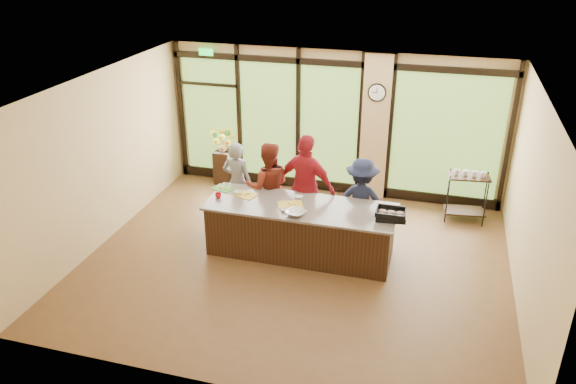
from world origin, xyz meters
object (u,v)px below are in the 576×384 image
Objects in this scene: island_base at (300,231)px; cook_left at (237,182)px; roasting_pan at (391,216)px; flower_stand at (224,167)px; cook_right at (361,201)px; bar_cart at (467,191)px.

island_base is 1.72m from cook_left.
roasting_pan is at bearing 168.88° from cook_left.
cook_left reaches higher than flower_stand.
island_base is at bearing 172.25° from roasting_pan.
roasting_pan is 4.64m from flower_stand.
cook_right is at bearing 38.59° from island_base.
flower_stand is at bearing -28.81° from cook_right.
bar_cart is (2.74, 2.05, 0.18)m from island_base.
flower_stand is at bearing -54.19° from cook_left.
roasting_pan reaches higher than flower_stand.
cook_left is 3.37× the size of roasting_pan.
flower_stand is at bearing 141.18° from roasting_pan.
cook_left is 2.16× the size of flower_stand.
island_base is at bearing -41.07° from flower_stand.
cook_left is 3.09m from roasting_pan.
cook_left is at bearing 157.03° from roasting_pan.
flower_stand is (-3.28, 1.72, -0.42)m from cook_right.
roasting_pan is at bearing 126.10° from cook_right.
cook_right is (0.91, 0.73, 0.35)m from island_base.
cook_left reaches higher than roasting_pan.
cook_right is 3.32× the size of roasting_pan.
flower_stand is (-3.87, 2.50, -0.59)m from roasting_pan.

